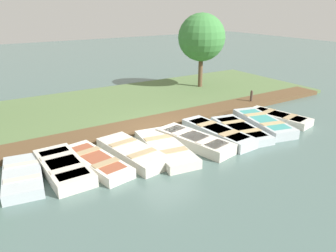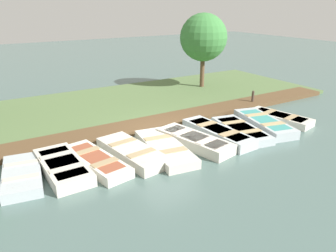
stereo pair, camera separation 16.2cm
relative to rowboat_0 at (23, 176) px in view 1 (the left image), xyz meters
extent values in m
plane|color=#4C6660|center=(-0.60, 5.76, -0.18)|extent=(80.00, 80.00, 0.00)
cube|color=#567042|center=(-5.60, 5.76, -0.08)|extent=(8.00, 24.00, 0.18)
cube|color=brown|center=(-2.19, 5.76, -0.07)|extent=(1.46, 22.87, 0.21)
cube|color=#B2BCC1|center=(0.00, 0.00, -0.01)|extent=(2.83, 1.53, 0.33)
cube|color=beige|center=(0.00, 0.00, 0.14)|extent=(2.32, 1.21, 0.03)
cube|color=beige|center=(0.51, -0.08, 0.17)|extent=(0.43, 1.07, 0.03)
cube|color=beige|center=(-0.51, 0.08, 0.17)|extent=(0.43, 1.07, 0.03)
cube|color=beige|center=(0.16, 1.23, 0.03)|extent=(3.01, 1.30, 0.40)
cube|color=#994C33|center=(0.16, 1.23, 0.21)|extent=(2.47, 1.02, 0.03)
cube|color=beige|center=(0.73, 1.25, 0.24)|extent=(0.33, 1.13, 0.03)
cube|color=beige|center=(-0.40, 1.22, 0.24)|extent=(0.33, 1.13, 0.03)
cube|color=silver|center=(0.27, 2.33, -0.01)|extent=(3.31, 1.53, 0.34)
cube|color=#994C33|center=(0.27, 2.33, 0.15)|extent=(2.71, 1.21, 0.03)
cube|color=tan|center=(0.87, 2.44, 0.17)|extent=(0.47, 0.96, 0.03)
cube|color=tan|center=(-0.32, 2.23, 0.17)|extent=(0.47, 0.96, 0.03)
cube|color=beige|center=(0.33, 3.68, 0.01)|extent=(3.33, 1.59, 0.38)
cube|color=#994C33|center=(0.33, 3.68, 0.19)|extent=(2.73, 1.26, 0.03)
cube|color=tan|center=(0.93, 3.77, 0.22)|extent=(0.46, 1.11, 0.03)
cube|color=tan|center=(-0.28, 3.60, 0.22)|extent=(0.46, 1.11, 0.03)
cube|color=beige|center=(0.58, 4.92, -0.01)|extent=(3.63, 1.66, 0.33)
cube|color=#6B7F51|center=(0.58, 4.92, 0.14)|extent=(2.97, 1.32, 0.03)
cube|color=tan|center=(1.24, 4.83, 0.17)|extent=(0.50, 1.14, 0.03)
cube|color=tan|center=(-0.08, 5.01, 0.17)|extent=(0.50, 1.14, 0.03)
cube|color=beige|center=(0.67, 6.22, 0.03)|extent=(3.45, 1.74, 0.40)
cube|color=#994C33|center=(0.67, 6.22, 0.21)|extent=(2.82, 1.38, 0.03)
cube|color=beige|center=(1.28, 6.35, 0.24)|extent=(0.53, 1.04, 0.03)
cube|color=beige|center=(0.05, 6.09, 0.24)|extent=(0.53, 1.04, 0.03)
cube|color=#B2BCC1|center=(0.51, 7.53, 0.03)|extent=(3.57, 1.21, 0.40)
cube|color=#6B7F51|center=(0.51, 7.53, 0.21)|extent=(2.92, 0.95, 0.03)
cube|color=tan|center=(1.18, 7.57, 0.24)|extent=(0.40, 0.94, 0.03)
cube|color=tan|center=(-0.15, 7.49, 0.24)|extent=(0.40, 0.94, 0.03)
cube|color=#B2BCC1|center=(0.71, 8.67, -0.02)|extent=(3.30, 1.72, 0.32)
cube|color=beige|center=(0.71, 8.67, 0.13)|extent=(2.70, 1.36, 0.03)
cube|color=tan|center=(1.29, 8.56, 0.15)|extent=(0.50, 1.12, 0.03)
cube|color=tan|center=(0.12, 8.78, 0.15)|extent=(0.50, 1.12, 0.03)
cube|color=#B2BCC1|center=(0.69, 10.08, 0.02)|extent=(3.60, 1.91, 0.39)
cube|color=teal|center=(0.69, 10.08, 0.20)|extent=(2.94, 1.52, 0.03)
cube|color=tan|center=(1.32, 9.93, 0.23)|extent=(0.58, 1.12, 0.03)
cube|color=tan|center=(0.05, 10.23, 0.23)|extent=(0.58, 1.12, 0.03)
cube|color=beige|center=(0.48, 11.36, -0.01)|extent=(3.12, 1.63, 0.33)
cube|color=#6B7F51|center=(0.48, 11.36, 0.14)|extent=(2.55, 1.30, 0.03)
cube|color=tan|center=(1.03, 11.48, 0.17)|extent=(0.49, 0.99, 0.03)
cube|color=tan|center=(-0.07, 11.24, 0.17)|extent=(0.49, 0.99, 0.03)
cylinder|color=#47382D|center=(-2.09, 12.15, 0.19)|extent=(0.14, 0.14, 0.74)
sphere|color=#47382D|center=(-2.09, 12.15, 0.59)|extent=(0.12, 0.12, 0.12)
cylinder|color=brown|center=(-6.41, 11.94, 1.07)|extent=(0.28, 0.28, 2.48)
sphere|color=#3D7F3D|center=(-6.41, 11.94, 3.11)|extent=(2.93, 2.93, 2.93)
camera|label=1|loc=(10.12, -0.99, 5.10)|focal=35.00mm
camera|label=2|loc=(10.20, -0.85, 5.10)|focal=35.00mm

